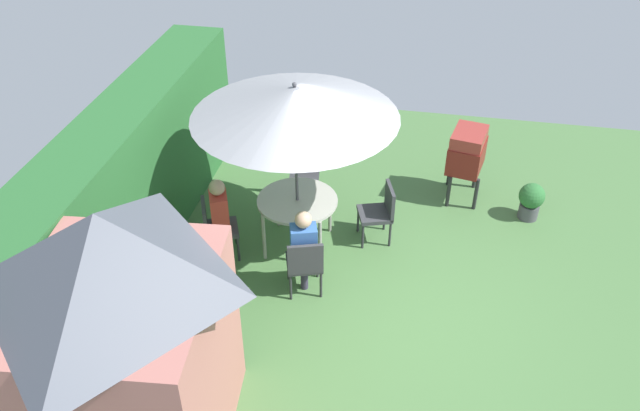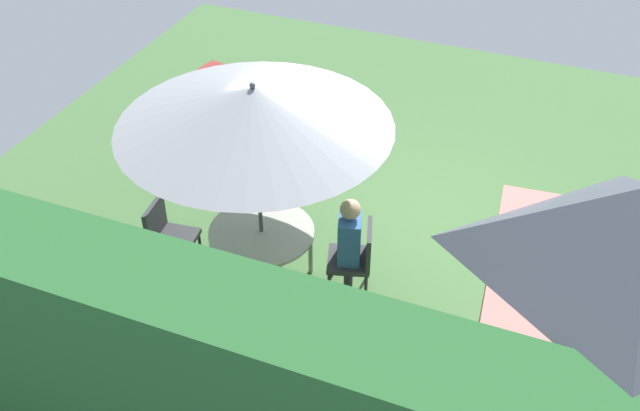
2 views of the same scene
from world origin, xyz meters
TOP-DOWN VIEW (x-y plane):
  - ground_plane at (0.00, 0.00)m, footprint 11.00×11.00m
  - hedge_backdrop at (0.00, 3.50)m, footprint 7.21×0.86m
  - garden_shed at (-2.53, 2.13)m, footprint 2.23×2.00m
  - patio_table at (0.94, 1.26)m, footprint 1.14×1.14m
  - patio_umbrella at (0.94, 1.26)m, footprint 2.70×2.70m
  - bbq_grill at (2.64, -1.07)m, footprint 0.79×0.63m
  - chair_near_shed at (0.50, 2.35)m, footprint 0.60×0.60m
  - chair_far_side at (-0.04, 0.95)m, footprint 0.58×0.58m
  - chair_toward_hedge at (1.30, 0.11)m, footprint 0.58×0.58m
  - chair_toward_house at (2.06, 1.40)m, footprint 0.52×0.51m
  - potted_plant_by_shed at (2.25, -2.10)m, footprint 0.39×0.39m
  - person_in_red at (0.53, 2.27)m, footprint 0.41×0.35m
  - person_in_blue at (0.04, 0.98)m, footprint 0.33×0.40m

SIDE VIEW (x-z plane):
  - ground_plane at x=0.00m, z-range 0.00..0.00m
  - potted_plant_by_shed at x=2.25m, z-range 0.03..0.63m
  - chair_near_shed at x=0.50m, z-range 0.07..0.97m
  - chair_far_side at x=-0.04m, z-range 0.07..0.97m
  - chair_toward_hedge at x=1.30m, z-range 0.07..0.97m
  - chair_toward_house at x=2.06m, z-range 0.07..0.97m
  - patio_table at x=0.94m, z-range 0.33..1.13m
  - person_in_red at x=0.53m, z-range 0.15..1.41m
  - person_in_blue at x=0.04m, z-range 0.15..1.41m
  - bbq_grill at x=2.64m, z-range 0.25..1.45m
  - hedge_backdrop at x=0.00m, z-range 0.00..2.19m
  - garden_shed at x=-2.53m, z-range 0.03..2.98m
  - patio_umbrella at x=0.94m, z-range 1.02..3.60m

